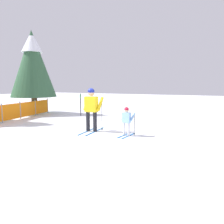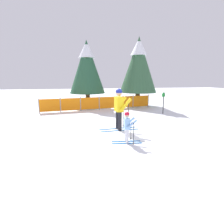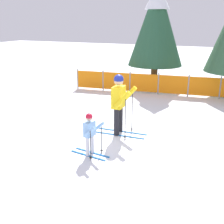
{
  "view_description": "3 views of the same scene",
  "coord_description": "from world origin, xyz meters",
  "px_view_note": "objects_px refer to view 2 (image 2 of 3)",
  "views": [
    {
      "loc": [
        -7.37,
        -4.15,
        1.89
      ],
      "look_at": [
        0.34,
        -0.59,
        0.78
      ],
      "focal_mm": 35.0,
      "sensor_mm": 36.0,
      "label": 1
    },
    {
      "loc": [
        -1.7,
        -6.71,
        2.12
      ],
      "look_at": [
        -0.38,
        -0.37,
        0.87
      ],
      "focal_mm": 28.0,
      "sensor_mm": 36.0,
      "label": 2
    },
    {
      "loc": [
        2.92,
        -6.78,
        3.11
      ],
      "look_at": [
        0.0,
        -0.27,
        0.77
      ],
      "focal_mm": 45.0,
      "sensor_mm": 36.0,
      "label": 3
    }
  ],
  "objects_px": {
    "skier_adult": "(119,106)",
    "trail_marker": "(163,100)",
    "skier_child": "(127,125)",
    "conifer_near": "(87,66)",
    "conifer_far": "(138,64)",
    "safety_fence": "(99,103)"
  },
  "relations": [
    {
      "from": "skier_child",
      "to": "conifer_far",
      "type": "xyz_separation_m",
      "value": [
        3.01,
        7.31,
        2.54
      ]
    },
    {
      "from": "skier_adult",
      "to": "conifer_far",
      "type": "relative_size",
      "value": 0.34
    },
    {
      "from": "skier_child",
      "to": "conifer_near",
      "type": "relative_size",
      "value": 0.22
    },
    {
      "from": "trail_marker",
      "to": "skier_adult",
      "type": "bearing_deg",
      "value": -141.47
    },
    {
      "from": "safety_fence",
      "to": "conifer_far",
      "type": "height_order",
      "value": "conifer_far"
    },
    {
      "from": "safety_fence",
      "to": "skier_adult",
      "type": "bearing_deg",
      "value": -87.8
    },
    {
      "from": "safety_fence",
      "to": "conifer_far",
      "type": "xyz_separation_m",
      "value": [
        3.08,
        0.92,
        2.68
      ]
    },
    {
      "from": "safety_fence",
      "to": "trail_marker",
      "type": "height_order",
      "value": "trail_marker"
    },
    {
      "from": "skier_child",
      "to": "conifer_near",
      "type": "distance_m",
      "value": 8.37
    },
    {
      "from": "trail_marker",
      "to": "skier_child",
      "type": "bearing_deg",
      "value": -129.76
    },
    {
      "from": "conifer_near",
      "to": "skier_adult",
      "type": "bearing_deg",
      "value": -82.58
    },
    {
      "from": "skier_adult",
      "to": "conifer_far",
      "type": "bearing_deg",
      "value": 59.98
    },
    {
      "from": "skier_adult",
      "to": "trail_marker",
      "type": "height_order",
      "value": "skier_adult"
    },
    {
      "from": "conifer_far",
      "to": "conifer_near",
      "type": "bearing_deg",
      "value": 169.68
    },
    {
      "from": "skier_adult",
      "to": "safety_fence",
      "type": "bearing_deg",
      "value": 88.78
    },
    {
      "from": "skier_child",
      "to": "trail_marker",
      "type": "relative_size",
      "value": 0.81
    },
    {
      "from": "skier_adult",
      "to": "safety_fence",
      "type": "xyz_separation_m",
      "value": [
        -0.19,
        4.87,
        -0.55
      ]
    },
    {
      "from": "skier_adult",
      "to": "conifer_near",
      "type": "height_order",
      "value": "conifer_near"
    },
    {
      "from": "skier_child",
      "to": "safety_fence",
      "type": "height_order",
      "value": "skier_child"
    },
    {
      "from": "skier_adult",
      "to": "trail_marker",
      "type": "relative_size",
      "value": 1.31
    },
    {
      "from": "conifer_far",
      "to": "skier_child",
      "type": "bearing_deg",
      "value": -112.37
    },
    {
      "from": "skier_adult",
      "to": "trail_marker",
      "type": "xyz_separation_m",
      "value": [
        3.43,
        2.73,
        -0.21
      ]
    }
  ]
}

